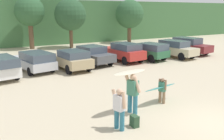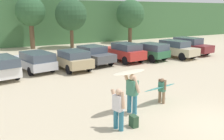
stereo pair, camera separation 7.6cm
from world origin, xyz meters
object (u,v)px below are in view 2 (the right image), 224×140
parked_car_silver (34,61)px  parked_car_forest_green (149,51)px  parked_car_dark_gray (92,55)px  parked_car_champagne (175,48)px  person_child (162,89)px  backpack_dropped (134,121)px  parked_car_maroon (189,45)px  surfboard_teal (160,87)px  person_companion (119,107)px  surfboard_cream (130,72)px  person_adult (132,91)px  parked_car_tan (71,59)px

parked_car_silver → parked_car_forest_green: bearing=-103.8°
parked_car_dark_gray → parked_car_champagne: (8.23, -0.90, 0.06)m
person_child → backpack_dropped: 3.01m
parked_car_dark_gray → parked_car_maroon: parked_car_maroon is taller
parked_car_silver → surfboard_teal: bearing=-168.9°
person_companion → surfboard_teal: person_companion is taller
person_child → parked_car_dark_gray: bearing=-111.7°
surfboard_cream → surfboard_teal: (1.96, 0.31, -1.05)m
person_adult → surfboard_teal: (1.91, 0.46, -0.23)m
person_adult → parked_car_champagne: bearing=-156.3°
parked_car_dark_gray → person_companion: bearing=149.1°
parked_car_forest_green → surfboard_teal: parked_car_forest_green is taller
parked_car_champagne → person_child: (-9.09, -9.03, -0.16)m
parked_car_tan → parked_car_dark_gray: (2.19, 0.97, 0.01)m
person_child → surfboard_cream: surfboard_cream is taller
person_companion → parked_car_tan: bearing=-117.0°
parked_car_forest_green → person_child: parked_car_forest_green is taller
parked_car_champagne → surfboard_teal: 12.74m
backpack_dropped → parked_car_champagne: bearing=42.0°
person_companion → backpack_dropped: 0.93m
parked_car_silver → parked_car_champagne: parked_car_champagne is taller
person_child → surfboard_cream: (-1.98, -0.20, 1.11)m
backpack_dropped → person_child: bearing=29.8°
parked_car_tan → backpack_dropped: size_ratio=9.98×
parked_car_dark_gray → backpack_dropped: parked_car_dark_gray is taller
parked_car_maroon → person_adult: person_adult is taller
parked_car_tan → surfboard_teal: size_ratio=2.10×
parked_car_silver → parked_car_maroon: size_ratio=0.97×
person_child → surfboard_teal: (-0.02, 0.11, 0.06)m
person_adult → parked_car_tan: bearing=-110.4°
backpack_dropped → person_companion: bearing=172.2°
parked_car_maroon → surfboard_teal: bearing=119.8°
backpack_dropped → parked_car_maroon: bearing=38.5°
parked_car_tan → person_adult: (-0.60, -9.30, 0.19)m
parked_car_maroon → person_adult: (-13.67, -10.25, 0.11)m
parked_car_champagne → person_adult: size_ratio=2.62×
surfboard_teal → person_adult: bearing=3.4°
person_companion → surfboard_teal: size_ratio=0.75×
parked_car_dark_gray → parked_car_champagne: 8.28m
parked_car_maroon → backpack_dropped: (-14.33, -11.38, -0.65)m
parked_car_dark_gray → surfboard_cream: 10.56m
person_adult → person_child: (1.93, 0.35, -0.29)m
parked_car_forest_green → person_child: 11.09m
parked_car_maroon → person_companion: (-14.95, -11.30, 0.03)m
parked_car_champagne → parked_car_maroon: bearing=-80.8°
surfboard_cream → parked_car_dark_gray: bearing=-115.5°
person_companion → backpack_dropped: bearing=155.5°
parked_car_tan → parked_car_dark_gray: 2.39m
parked_car_tan → parked_car_maroon: (13.07, 0.96, 0.08)m
person_companion → surfboard_teal: 3.53m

